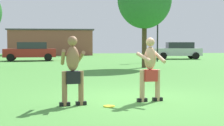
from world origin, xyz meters
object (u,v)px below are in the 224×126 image
(frisbee, at_px, (109,106))
(car_red_far_end, at_px, (31,51))
(player_near, at_px, (73,69))
(player_in_red, at_px, (150,68))
(lamp_post, at_px, (158,22))
(car_silver_near_post, at_px, (178,50))

(frisbee, bearing_deg, car_red_far_end, 101.99)
(frisbee, bearing_deg, player_near, 163.49)
(car_red_far_end, bearing_deg, player_in_red, -74.72)
(frisbee, bearing_deg, lamp_post, 72.71)
(frisbee, bearing_deg, car_silver_near_post, 68.84)
(player_near, height_order, lamp_post, lamp_post)
(frisbee, xyz_separation_m, lamp_post, (5.91, 18.98, 3.18))
(lamp_post, bearing_deg, player_in_red, -104.58)
(car_red_far_end, bearing_deg, car_silver_near_post, 7.98)
(lamp_post, bearing_deg, player_near, -109.85)
(frisbee, height_order, lamp_post, lamp_post)
(player_near, height_order, player_in_red, player_near)
(car_silver_near_post, relative_size, lamp_post, 0.87)
(frisbee, height_order, car_red_far_end, car_red_far_end)
(player_near, xyz_separation_m, car_silver_near_post, (9.83, 22.93, -0.06))
(player_near, distance_m, frisbee, 1.24)
(car_red_far_end, relative_size, lamp_post, 0.86)
(player_in_red, xyz_separation_m, car_silver_near_post, (7.84, 22.57, -0.04))
(car_silver_near_post, bearing_deg, car_red_far_end, -172.02)
(frisbee, relative_size, car_red_far_end, 0.06)
(player_near, distance_m, car_silver_near_post, 24.94)
(player_in_red, relative_size, lamp_post, 0.32)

